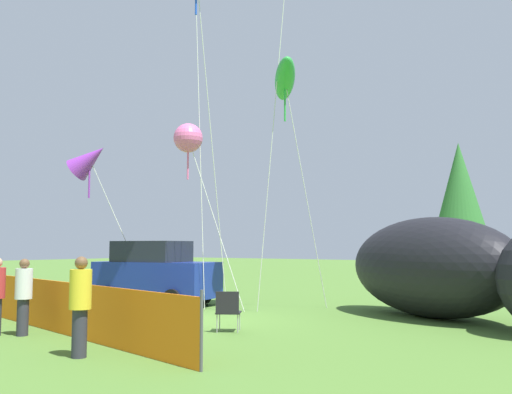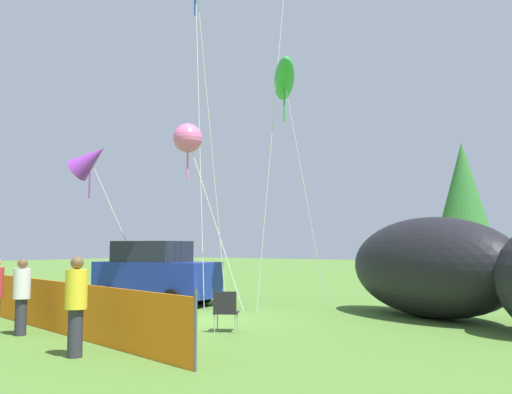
{
  "view_description": "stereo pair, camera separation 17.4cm",
  "coord_description": "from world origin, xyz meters",
  "px_view_note": "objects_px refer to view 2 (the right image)",
  "views": [
    {
      "loc": [
        10.2,
        -11.06,
        1.94
      ],
      "look_at": [
        -0.9,
        4.39,
        3.56
      ],
      "focal_mm": 40.0,
      "sensor_mm": 36.0,
      "label": 1
    },
    {
      "loc": [
        10.34,
        -10.96,
        1.94
      ],
      "look_at": [
        -0.9,
        4.39,
        3.56
      ],
      "focal_mm": 40.0,
      "sensor_mm": 36.0,
      "label": 2
    }
  ],
  "objects_px": {
    "spectator_in_green_shirt": "(76,302)",
    "kite_green_fish": "(284,80)",
    "spectator_in_white_shirt": "(22,293)",
    "inflatable_cat": "(454,272)",
    "folding_chair": "(226,309)",
    "kite_pink_octopus": "(188,139)",
    "kite_purple_delta": "(90,160)",
    "parked_car": "(156,273)"
  },
  "relations": [
    {
      "from": "spectator_in_green_shirt",
      "to": "kite_green_fish",
      "type": "xyz_separation_m",
      "value": [
        -0.86,
        7.98,
        6.03
      ]
    },
    {
      "from": "spectator_in_white_shirt",
      "to": "spectator_in_green_shirt",
      "type": "relative_size",
      "value": 0.95
    },
    {
      "from": "inflatable_cat",
      "to": "spectator_in_green_shirt",
      "type": "relative_size",
      "value": 4.42
    },
    {
      "from": "folding_chair",
      "to": "kite_green_fish",
      "type": "distance_m",
      "value": 7.79
    },
    {
      "from": "spectator_in_green_shirt",
      "to": "inflatable_cat",
      "type": "bearing_deg",
      "value": 65.83
    },
    {
      "from": "folding_chair",
      "to": "spectator_in_green_shirt",
      "type": "bearing_deg",
      "value": 143.69
    },
    {
      "from": "spectator_in_green_shirt",
      "to": "kite_pink_octopus",
      "type": "xyz_separation_m",
      "value": [
        -3.56,
        6.6,
        4.31
      ]
    },
    {
      "from": "kite_purple_delta",
      "to": "parked_car",
      "type": "bearing_deg",
      "value": 41.18
    },
    {
      "from": "folding_chair",
      "to": "parked_car",
      "type": "bearing_deg",
      "value": 27.9
    },
    {
      "from": "spectator_in_green_shirt",
      "to": "kite_purple_delta",
      "type": "distance_m",
      "value": 9.82
    },
    {
      "from": "parked_car",
      "to": "kite_purple_delta",
      "type": "height_order",
      "value": "kite_purple_delta"
    },
    {
      "from": "parked_car",
      "to": "kite_green_fish",
      "type": "xyz_separation_m",
      "value": [
        4.55,
        0.9,
        5.97
      ]
    },
    {
      "from": "inflatable_cat",
      "to": "spectator_in_white_shirt",
      "type": "bearing_deg",
      "value": -103.4
    },
    {
      "from": "folding_chair",
      "to": "kite_green_fish",
      "type": "height_order",
      "value": "kite_green_fish"
    },
    {
      "from": "kite_pink_octopus",
      "to": "kite_green_fish",
      "type": "bearing_deg",
      "value": 27.2
    },
    {
      "from": "parked_car",
      "to": "folding_chair",
      "type": "xyz_separation_m",
      "value": [
        5.69,
        -3.3,
        -0.5
      ]
    },
    {
      "from": "parked_car",
      "to": "spectator_in_white_shirt",
      "type": "relative_size",
      "value": 2.61
    },
    {
      "from": "parked_car",
      "to": "spectator_in_white_shirt",
      "type": "height_order",
      "value": "parked_car"
    },
    {
      "from": "parked_car",
      "to": "kite_purple_delta",
      "type": "bearing_deg",
      "value": -147.84
    },
    {
      "from": "kite_pink_octopus",
      "to": "inflatable_cat",
      "type": "bearing_deg",
      "value": 15.55
    },
    {
      "from": "spectator_in_white_shirt",
      "to": "folding_chair",
      "type": "bearing_deg",
      "value": 42.28
    },
    {
      "from": "kite_green_fish",
      "to": "kite_pink_octopus",
      "type": "bearing_deg",
      "value": -152.8
    },
    {
      "from": "spectator_in_white_shirt",
      "to": "spectator_in_green_shirt",
      "type": "bearing_deg",
      "value": -14.98
    },
    {
      "from": "kite_pink_octopus",
      "to": "kite_green_fish",
      "type": "distance_m",
      "value": 3.48
    },
    {
      "from": "spectator_in_white_shirt",
      "to": "kite_purple_delta",
      "type": "relative_size",
      "value": 0.3
    },
    {
      "from": "folding_chair",
      "to": "kite_green_fish",
      "type": "xyz_separation_m",
      "value": [
        -1.15,
        4.19,
        6.47
      ]
    },
    {
      "from": "folding_chair",
      "to": "inflatable_cat",
      "type": "height_order",
      "value": "inflatable_cat"
    },
    {
      "from": "parked_car",
      "to": "spectator_in_green_shirt",
      "type": "xyz_separation_m",
      "value": [
        5.41,
        -7.09,
        -0.07
      ]
    },
    {
      "from": "inflatable_cat",
      "to": "folding_chair",
      "type": "bearing_deg",
      "value": -98.65
    },
    {
      "from": "parked_car",
      "to": "kite_purple_delta",
      "type": "relative_size",
      "value": 0.78
    },
    {
      "from": "parked_car",
      "to": "inflatable_cat",
      "type": "height_order",
      "value": "inflatable_cat"
    },
    {
      "from": "kite_green_fish",
      "to": "spectator_in_white_shirt",
      "type": "bearing_deg",
      "value": -106.58
    },
    {
      "from": "inflatable_cat",
      "to": "kite_green_fish",
      "type": "height_order",
      "value": "kite_green_fish"
    },
    {
      "from": "inflatable_cat",
      "to": "spectator_in_white_shirt",
      "type": "relative_size",
      "value": 4.67
    },
    {
      "from": "parked_car",
      "to": "spectator_in_green_shirt",
      "type": "relative_size",
      "value": 2.47
    },
    {
      "from": "folding_chair",
      "to": "spectator_in_white_shirt",
      "type": "xyz_separation_m",
      "value": [
        -3.28,
        -2.99,
        0.38
      ]
    },
    {
      "from": "folding_chair",
      "to": "spectator_in_white_shirt",
      "type": "height_order",
      "value": "spectator_in_white_shirt"
    },
    {
      "from": "spectator_in_white_shirt",
      "to": "kite_pink_octopus",
      "type": "distance_m",
      "value": 7.27
    },
    {
      "from": "folding_chair",
      "to": "kite_pink_octopus",
      "type": "relative_size",
      "value": 0.16
    },
    {
      "from": "inflatable_cat",
      "to": "kite_purple_delta",
      "type": "bearing_deg",
      "value": -136.7
    },
    {
      "from": "inflatable_cat",
      "to": "spectator_in_green_shirt",
      "type": "height_order",
      "value": "inflatable_cat"
    },
    {
      "from": "folding_chair",
      "to": "kite_purple_delta",
      "type": "relative_size",
      "value": 0.17
    }
  ]
}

